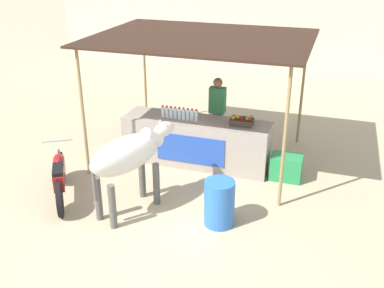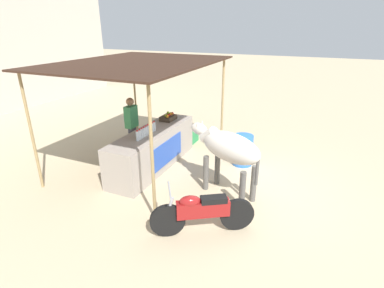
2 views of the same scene
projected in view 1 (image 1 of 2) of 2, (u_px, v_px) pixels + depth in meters
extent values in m
plane|color=tan|center=(156.00, 218.00, 7.54)|extent=(60.00, 60.00, 0.00)
cube|color=#9E9389|center=(196.00, 142.00, 9.24)|extent=(3.00, 0.80, 0.96)
cube|color=#264CB2|center=(190.00, 150.00, 8.89)|extent=(1.40, 0.02, 0.58)
cube|color=#382319|center=(202.00, 38.00, 8.64)|extent=(4.20, 3.20, 0.04)
cylinder|color=#997F51|center=(83.00, 114.00, 8.47)|extent=(0.06, 0.06, 2.55)
cylinder|color=#997F51|center=(285.00, 139.00, 7.39)|extent=(0.06, 0.06, 2.55)
cylinder|color=#997F51|center=(145.00, 74.00, 10.95)|extent=(0.06, 0.06, 2.55)
cylinder|color=#997F51|center=(302.00, 89.00, 9.87)|extent=(0.06, 0.06, 2.55)
cylinder|color=silver|center=(163.00, 112.00, 9.15)|extent=(0.07, 0.07, 0.22)
cylinder|color=red|center=(163.00, 106.00, 9.10)|extent=(0.04, 0.04, 0.03)
cylinder|color=silver|center=(167.00, 112.00, 9.13)|extent=(0.07, 0.07, 0.22)
cylinder|color=red|center=(167.00, 106.00, 9.08)|extent=(0.04, 0.04, 0.03)
cylinder|color=silver|center=(171.00, 113.00, 9.10)|extent=(0.07, 0.07, 0.22)
cylinder|color=red|center=(171.00, 107.00, 9.05)|extent=(0.04, 0.04, 0.03)
cylinder|color=silver|center=(175.00, 113.00, 9.08)|extent=(0.07, 0.07, 0.22)
cylinder|color=red|center=(175.00, 107.00, 9.03)|extent=(0.04, 0.04, 0.03)
cylinder|color=silver|center=(179.00, 114.00, 9.05)|extent=(0.07, 0.07, 0.22)
cylinder|color=red|center=(179.00, 108.00, 9.00)|extent=(0.04, 0.04, 0.03)
cylinder|color=silver|center=(184.00, 114.00, 9.03)|extent=(0.07, 0.07, 0.22)
cylinder|color=red|center=(184.00, 108.00, 8.97)|extent=(0.04, 0.04, 0.03)
cylinder|color=silver|center=(188.00, 115.00, 9.00)|extent=(0.07, 0.07, 0.22)
cylinder|color=red|center=(188.00, 109.00, 8.95)|extent=(0.04, 0.04, 0.03)
cylinder|color=silver|center=(192.00, 115.00, 8.97)|extent=(0.07, 0.07, 0.22)
cylinder|color=red|center=(192.00, 109.00, 8.92)|extent=(0.04, 0.04, 0.03)
cylinder|color=silver|center=(196.00, 116.00, 8.95)|extent=(0.07, 0.07, 0.22)
cylinder|color=red|center=(196.00, 110.00, 8.90)|extent=(0.04, 0.04, 0.03)
cube|color=#3F3326|center=(242.00, 122.00, 8.80)|extent=(0.44, 0.32, 0.12)
sphere|color=#8CB22D|center=(249.00, 118.00, 8.72)|extent=(0.08, 0.08, 0.08)
sphere|color=#8CB22D|center=(237.00, 117.00, 8.80)|extent=(0.08, 0.08, 0.08)
sphere|color=orange|center=(234.00, 118.00, 8.75)|extent=(0.08, 0.08, 0.08)
sphere|color=orange|center=(238.00, 117.00, 8.78)|extent=(0.08, 0.08, 0.08)
sphere|color=#B21E19|center=(250.00, 119.00, 8.68)|extent=(0.08, 0.08, 0.08)
sphere|color=#8CB22D|center=(252.00, 117.00, 8.80)|extent=(0.08, 0.08, 0.08)
sphere|color=#B21E19|center=(241.00, 118.00, 8.74)|extent=(0.08, 0.08, 0.08)
sphere|color=orange|center=(247.00, 119.00, 8.70)|extent=(0.08, 0.08, 0.08)
cylinder|color=#383842|center=(217.00, 131.00, 9.84)|extent=(0.22, 0.22, 0.88)
cube|color=#337F4C|center=(217.00, 100.00, 9.54)|extent=(0.34, 0.20, 0.56)
sphere|color=#8C6647|center=(218.00, 82.00, 9.38)|extent=(0.20, 0.20, 0.20)
cube|color=#268C4C|center=(286.00, 167.00, 8.72)|extent=(0.60, 0.44, 0.48)
cylinder|color=blue|center=(219.00, 203.00, 7.25)|extent=(0.50, 0.50, 0.78)
ellipsoid|color=silver|center=(126.00, 154.00, 7.31)|extent=(1.03, 1.49, 0.60)
cylinder|color=#575551|center=(142.00, 177.00, 8.04)|extent=(0.12, 0.12, 0.78)
cylinder|color=#575551|center=(156.00, 184.00, 7.82)|extent=(0.12, 0.12, 0.78)
cylinder|color=#575551|center=(98.00, 199.00, 7.37)|extent=(0.12, 0.12, 0.78)
cylinder|color=#575551|center=(112.00, 207.00, 7.15)|extent=(0.12, 0.12, 0.78)
cylinder|color=silver|center=(152.00, 138.00, 7.67)|extent=(0.40, 0.51, 0.41)
ellipsoid|color=silver|center=(164.00, 129.00, 7.85)|extent=(0.37, 0.49, 0.26)
cone|color=beige|center=(160.00, 121.00, 7.82)|extent=(0.05, 0.05, 0.10)
cone|color=beige|center=(166.00, 123.00, 7.74)|extent=(0.05, 0.05, 0.10)
cylinder|color=#575551|center=(94.00, 184.00, 6.97)|extent=(0.06, 0.06, 0.60)
cylinder|color=black|center=(61.00, 167.00, 8.58)|extent=(0.39, 0.55, 0.60)
cylinder|color=black|center=(60.00, 199.00, 7.52)|extent=(0.39, 0.55, 0.60)
cube|color=maroon|center=(59.00, 174.00, 7.98)|extent=(0.63, 0.86, 0.28)
ellipsoid|color=maroon|center=(58.00, 160.00, 8.11)|extent=(0.36, 0.41, 0.20)
cube|color=black|center=(58.00, 170.00, 7.75)|extent=(0.39, 0.47, 0.10)
cylinder|color=#99999E|center=(57.00, 141.00, 8.30)|extent=(0.48, 0.32, 0.03)
cylinder|color=#99999E|center=(60.00, 158.00, 8.48)|extent=(0.15, 0.20, 0.49)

